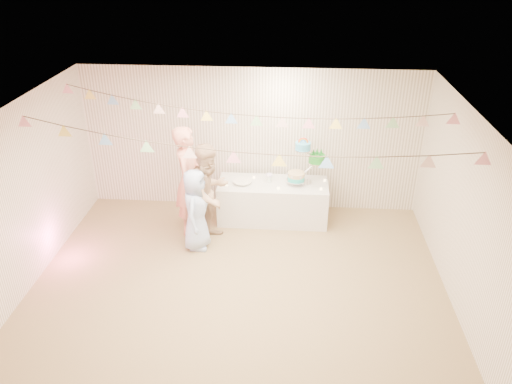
# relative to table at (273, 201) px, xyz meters

# --- Properties ---
(floor) EXTENTS (6.00, 6.00, 0.00)m
(floor) POSITION_rel_table_xyz_m (-0.41, -1.99, -0.36)
(floor) COLOR olive
(floor) RESTS_ON ground
(ceiling) EXTENTS (6.00, 6.00, 0.00)m
(ceiling) POSITION_rel_table_xyz_m (-0.41, -1.99, 2.24)
(ceiling) COLOR silver
(ceiling) RESTS_ON ground
(back_wall) EXTENTS (6.00, 6.00, 0.00)m
(back_wall) POSITION_rel_table_xyz_m (-0.41, 0.51, 0.94)
(back_wall) COLOR white
(back_wall) RESTS_ON ground
(front_wall) EXTENTS (6.00, 6.00, 0.00)m
(front_wall) POSITION_rel_table_xyz_m (-0.41, -4.49, 0.94)
(front_wall) COLOR white
(front_wall) RESTS_ON ground
(left_wall) EXTENTS (5.00, 5.00, 0.00)m
(left_wall) POSITION_rel_table_xyz_m (-3.41, -1.99, 0.94)
(left_wall) COLOR white
(left_wall) RESTS_ON ground
(right_wall) EXTENTS (5.00, 5.00, 0.00)m
(right_wall) POSITION_rel_table_xyz_m (2.59, -1.99, 0.94)
(right_wall) COLOR white
(right_wall) RESTS_ON ground
(table) EXTENTS (1.91, 0.76, 0.71)m
(table) POSITION_rel_table_xyz_m (0.00, 0.00, 0.00)
(table) COLOR silver
(table) RESTS_ON floor
(cake_stand) EXTENTS (0.71, 0.42, 0.79)m
(cake_stand) POSITION_rel_table_xyz_m (0.55, 0.05, 0.79)
(cake_stand) COLOR silver
(cake_stand) RESTS_ON table
(cake_bottom) EXTENTS (0.31, 0.31, 0.15)m
(cake_bottom) POSITION_rel_table_xyz_m (0.40, -0.01, 0.48)
(cake_bottom) COLOR #29C0B3
(cake_bottom) RESTS_ON cake_stand
(cake_middle) EXTENTS (0.27, 0.27, 0.22)m
(cake_middle) POSITION_rel_table_xyz_m (0.73, 0.14, 0.75)
(cake_middle) COLOR #1C8220
(cake_middle) RESTS_ON cake_stand
(cake_top_tier) EXTENTS (0.25, 0.25, 0.19)m
(cake_top_tier) POSITION_rel_table_xyz_m (0.49, 0.02, 1.02)
(cake_top_tier) COLOR #43A5D4
(cake_top_tier) RESTS_ON cake_stand
(platter) EXTENTS (0.32, 0.32, 0.02)m
(platter) POSITION_rel_table_xyz_m (-0.53, -0.05, 0.40)
(platter) COLOR white
(platter) RESTS_ON table
(posy) EXTENTS (0.14, 0.14, 0.16)m
(posy) POSITION_rel_table_xyz_m (-0.07, 0.05, 0.47)
(posy) COLOR white
(posy) RESTS_ON table
(person_adult_a) EXTENTS (0.49, 0.71, 1.88)m
(person_adult_a) POSITION_rel_table_xyz_m (-1.38, -0.46, 0.58)
(person_adult_a) COLOR #E88F79
(person_adult_a) RESTS_ON floor
(person_adult_b) EXTENTS (0.99, 1.05, 1.71)m
(person_adult_b) POSITION_rel_table_xyz_m (-0.99, -0.74, 0.50)
(person_adult_b) COLOR tan
(person_adult_b) RESTS_ON floor
(person_child) EXTENTS (0.50, 0.71, 1.37)m
(person_child) POSITION_rel_table_xyz_m (-1.18, -0.97, 0.33)
(person_child) COLOR #A6BDEB
(person_child) RESTS_ON floor
(bunting_back) EXTENTS (5.60, 1.10, 0.40)m
(bunting_back) POSITION_rel_table_xyz_m (-0.41, -0.89, 1.99)
(bunting_back) COLOR pink
(bunting_back) RESTS_ON ceiling
(bunting_front) EXTENTS (5.60, 0.90, 0.36)m
(bunting_front) POSITION_rel_table_xyz_m (-0.41, -2.19, 1.96)
(bunting_front) COLOR #72A5E5
(bunting_front) RESTS_ON ceiling
(tealight_0) EXTENTS (0.04, 0.04, 0.03)m
(tealight_0) POSITION_rel_table_xyz_m (-0.80, -0.15, 0.37)
(tealight_0) COLOR #FFD88C
(tealight_0) RESTS_ON table
(tealight_1) EXTENTS (0.04, 0.04, 0.03)m
(tealight_1) POSITION_rel_table_xyz_m (-0.35, 0.18, 0.37)
(tealight_1) COLOR #FFD88C
(tealight_1) RESTS_ON table
(tealight_2) EXTENTS (0.04, 0.04, 0.03)m
(tealight_2) POSITION_rel_table_xyz_m (0.10, -0.22, 0.37)
(tealight_2) COLOR #FFD88C
(tealight_2) RESTS_ON table
(tealight_3) EXTENTS (0.04, 0.04, 0.03)m
(tealight_3) POSITION_rel_table_xyz_m (0.35, 0.22, 0.37)
(tealight_3) COLOR #FFD88C
(tealight_3) RESTS_ON table
(tealight_4) EXTENTS (0.04, 0.04, 0.03)m
(tealight_4) POSITION_rel_table_xyz_m (0.82, -0.18, 0.37)
(tealight_4) COLOR #FFD88C
(tealight_4) RESTS_ON table
(tealight_5) EXTENTS (0.04, 0.04, 0.03)m
(tealight_5) POSITION_rel_table_xyz_m (0.90, 0.15, 0.37)
(tealight_5) COLOR #FFD88C
(tealight_5) RESTS_ON table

